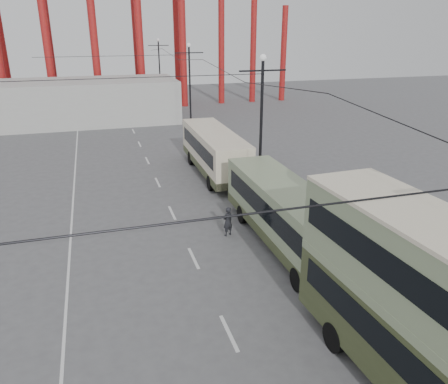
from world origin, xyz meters
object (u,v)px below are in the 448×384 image
object	(u,v)px
double_decker_bus	(442,316)
single_decker_cream	(214,150)
pedestrian	(228,221)
single_decker_green	(287,214)

from	to	relation	value
double_decker_bus	single_decker_cream	distance (m)	23.71
pedestrian	double_decker_bus	bearing A→B (deg)	77.09
single_decker_cream	pedestrian	distance (m)	11.02
double_decker_bus	single_decker_green	bearing A→B (deg)	85.98
double_decker_bus	single_decker_cream	bearing A→B (deg)	87.45
single_decker_green	pedestrian	xyz separation A→B (m)	(-2.54, 2.12, -1.02)
single_decker_cream	pedestrian	bearing A→B (deg)	-101.22
double_decker_bus	single_decker_cream	xyz separation A→B (m)	(-0.08, 23.67, -1.37)
double_decker_bus	pedestrian	size ratio (longest dim) A/B	6.55
single_decker_green	double_decker_bus	bearing A→B (deg)	-91.49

